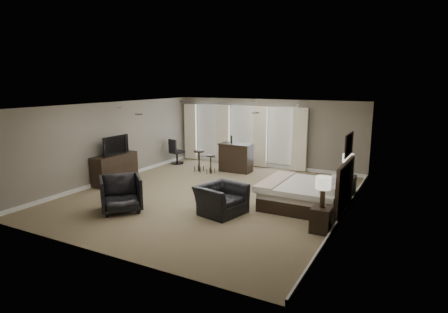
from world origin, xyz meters
The scene contains 16 objects.
room centered at (0.00, 0.00, 1.30)m, with size 7.60×8.60×2.64m.
window_bay centered at (-1.00, 4.11, 1.20)m, with size 5.25×0.20×2.30m.
bed centered at (2.58, 0.28, 0.66)m, with size 2.07×1.98×1.32m, color silver.
nightstand_near centered at (3.47, -1.17, 0.28)m, with size 0.42×0.51×0.56m, color black.
nightstand_far centered at (3.47, 1.73, 0.31)m, with size 0.46×0.56×0.61m, color black.
lamp_near centered at (3.47, -1.17, 0.90)m, with size 0.33×0.33×0.69m, color beige.
lamp_far centered at (3.47, 1.73, 0.93)m, with size 0.31×0.31×0.64m, color beige.
wall_art centered at (3.70, 0.28, 1.75)m, with size 0.04×0.96×0.56m, color slate.
dresser centered at (-3.45, -0.29, 0.47)m, with size 0.53×1.63×0.95m, color black.
tv centered at (-3.45, -0.29, 1.02)m, with size 1.07×0.61×0.14m, color black.
armchair_near centered at (0.98, -1.19, 0.49)m, with size 1.13×0.73×0.98m, color black.
armchair_far centered at (-1.36, -2.24, 0.50)m, with size 0.97×0.91×1.00m, color black.
bar_counter centered at (-0.67, 2.96, 0.52)m, with size 1.20×0.62×1.05m, color black.
bar_stool_left centered at (-1.87, 2.33, 0.39)m, with size 0.37×0.37×0.79m, color black.
bar_stool_right centered at (-1.34, 2.26, 0.34)m, with size 0.32×0.32×0.68m, color black.
desk_chair centered at (-3.36, 3.05, 0.51)m, with size 0.52×0.52×1.01m, color black.
Camera 1 is at (5.25, -9.04, 3.25)m, focal length 30.00 mm.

